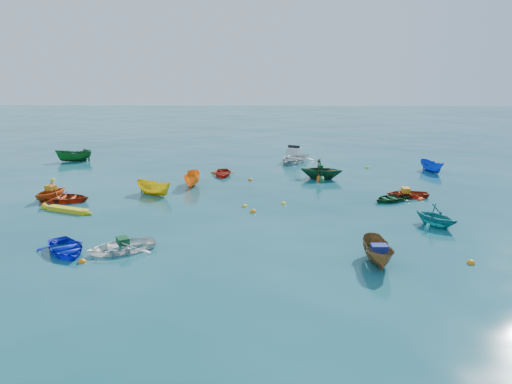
{
  "coord_description": "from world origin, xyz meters",
  "views": [
    {
      "loc": [
        0.76,
        -27.89,
        8.97
      ],
      "look_at": [
        0.0,
        5.0,
        0.4
      ],
      "focal_mm": 35.0,
      "sensor_mm": 36.0,
      "label": 1
    }
  ],
  "objects_px": {
    "dinghy_blue_sw": "(66,253)",
    "dinghy_white_near": "(121,251)",
    "kayak_yellow": "(68,212)",
    "motorboat_white": "(294,162)"
  },
  "relations": [
    {
      "from": "kayak_yellow",
      "to": "motorboat_white",
      "type": "bearing_deg",
      "value": -20.88
    },
    {
      "from": "dinghy_blue_sw",
      "to": "dinghy_white_near",
      "type": "distance_m",
      "value": 2.66
    },
    {
      "from": "kayak_yellow",
      "to": "motorboat_white",
      "type": "distance_m",
      "value": 22.0
    },
    {
      "from": "dinghy_white_near",
      "to": "kayak_yellow",
      "type": "distance_m",
      "value": 8.32
    },
    {
      "from": "dinghy_white_near",
      "to": "motorboat_white",
      "type": "relative_size",
      "value": 0.78
    },
    {
      "from": "motorboat_white",
      "to": "kayak_yellow",
      "type": "bearing_deg",
      "value": -106.66
    },
    {
      "from": "dinghy_blue_sw",
      "to": "kayak_yellow",
      "type": "height_order",
      "value": "dinghy_blue_sw"
    },
    {
      "from": "dinghy_blue_sw",
      "to": "dinghy_white_near",
      "type": "bearing_deg",
      "value": -30.91
    },
    {
      "from": "kayak_yellow",
      "to": "motorboat_white",
      "type": "height_order",
      "value": "motorboat_white"
    },
    {
      "from": "dinghy_blue_sw",
      "to": "motorboat_white",
      "type": "bearing_deg",
      "value": 24.83
    }
  ]
}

